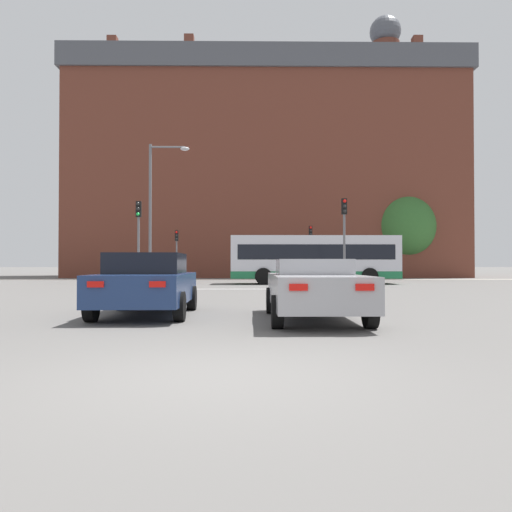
% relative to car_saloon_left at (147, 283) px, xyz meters
% --- Properties ---
extents(ground_plane, '(400.00, 400.00, 0.00)m').
position_rel_car_saloon_left_xyz_m(ground_plane, '(2.03, -6.48, -0.76)').
color(ground_plane, '#605E5B').
extents(stop_line_strip, '(7.50, 0.30, 0.01)m').
position_rel_car_saloon_left_xyz_m(stop_line_strip, '(2.03, 12.45, -0.76)').
color(stop_line_strip, silver).
rests_on(stop_line_strip, ground_plane).
extents(far_pavement, '(68.34, 2.50, 0.01)m').
position_rel_car_saloon_left_xyz_m(far_pavement, '(2.03, 27.52, -0.76)').
color(far_pavement, gray).
rests_on(far_pavement, ground_plane).
extents(brick_civic_building, '(36.92, 13.25, 26.18)m').
position_rel_car_saloon_left_xyz_m(brick_civic_building, '(4.04, 37.68, 9.68)').
color(brick_civic_building, brown).
rests_on(brick_civic_building, ground_plane).
extents(car_saloon_left, '(2.14, 4.35, 1.48)m').
position_rel_car_saloon_left_xyz_m(car_saloon_left, '(0.00, 0.00, 0.00)').
color(car_saloon_left, navy).
rests_on(car_saloon_left, ground_plane).
extents(car_roadster_right, '(1.99, 4.75, 1.33)m').
position_rel_car_saloon_left_xyz_m(car_roadster_right, '(3.86, -1.00, -0.07)').
color(car_roadster_right, '#9E9EA3').
rests_on(car_roadster_right, ground_plane).
extents(bus_crossing_lead, '(10.23, 2.77, 2.95)m').
position_rel_car_saloon_left_xyz_m(bus_crossing_lead, '(6.41, 18.90, 0.81)').
color(bus_crossing_lead, silver).
rests_on(bus_crossing_lead, ground_plane).
extents(traffic_light_near_right, '(0.26, 0.31, 4.54)m').
position_rel_car_saloon_left_xyz_m(traffic_light_near_right, '(7.21, 13.12, 2.27)').
color(traffic_light_near_right, slate).
rests_on(traffic_light_near_right, ground_plane).
extents(traffic_light_far_right, '(0.26, 0.31, 4.19)m').
position_rel_car_saloon_left_xyz_m(traffic_light_far_right, '(7.14, 26.54, 2.05)').
color(traffic_light_far_right, slate).
rests_on(traffic_light_far_right, ground_plane).
extents(traffic_light_near_left, '(0.26, 0.31, 4.41)m').
position_rel_car_saloon_left_xyz_m(traffic_light_near_left, '(-3.20, 13.34, 2.19)').
color(traffic_light_near_left, slate).
rests_on(traffic_light_near_left, ground_plane).
extents(traffic_light_far_left, '(0.26, 0.31, 3.82)m').
position_rel_car_saloon_left_xyz_m(traffic_light_far_left, '(-3.24, 26.70, 1.83)').
color(traffic_light_far_left, slate).
rests_on(traffic_light_far_left, ground_plane).
extents(street_lamp_junction, '(2.26, 0.36, 7.93)m').
position_rel_car_saloon_left_xyz_m(street_lamp_junction, '(-2.76, 15.90, 4.04)').
color(street_lamp_junction, slate).
rests_on(street_lamp_junction, ground_plane).
extents(pedestrian_waiting, '(0.30, 0.44, 1.83)m').
position_rel_car_saloon_left_xyz_m(pedestrian_waiting, '(-6.13, 27.92, 0.32)').
color(pedestrian_waiting, black).
rests_on(pedestrian_waiting, ground_plane).
extents(pedestrian_walking_east, '(0.44, 0.30, 1.77)m').
position_rel_car_saloon_left_xyz_m(pedestrian_walking_east, '(8.68, 28.13, 0.28)').
color(pedestrian_walking_east, black).
rests_on(pedestrian_walking_east, ground_plane).
extents(pedestrian_walking_west, '(0.43, 0.28, 1.57)m').
position_rel_car_saloon_left_xyz_m(pedestrian_walking_west, '(4.46, 28.05, 0.14)').
color(pedestrian_walking_west, black).
rests_on(pedestrian_walking_west, ground_plane).
extents(tree_by_building, '(5.60, 5.60, 7.52)m').
position_rel_car_saloon_left_xyz_m(tree_by_building, '(16.32, 32.70, 3.81)').
color(tree_by_building, '#4C3823').
rests_on(tree_by_building, ground_plane).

